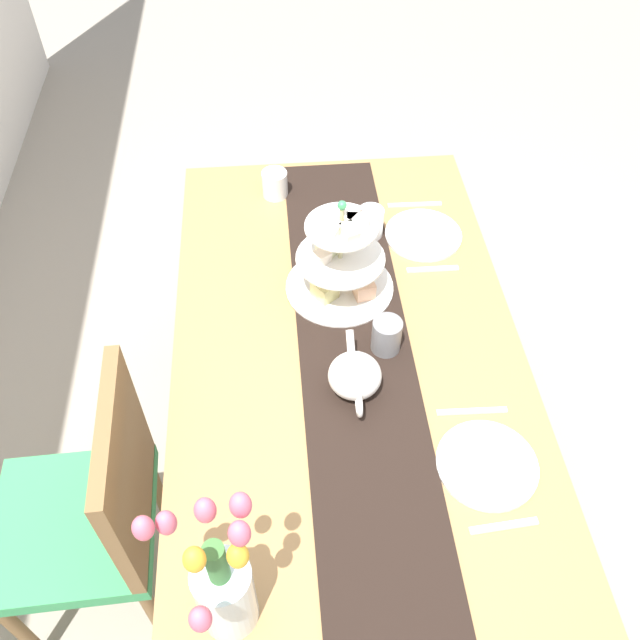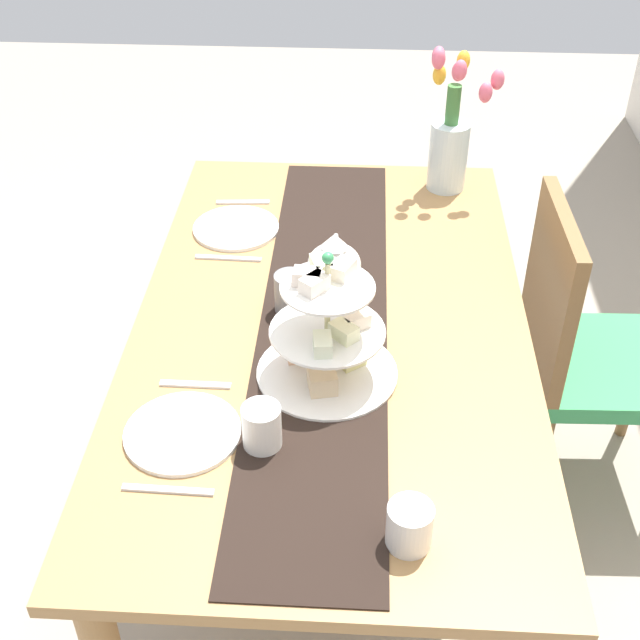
% 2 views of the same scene
% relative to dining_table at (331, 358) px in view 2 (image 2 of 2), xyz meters
% --- Properties ---
extents(ground_plane, '(8.00, 8.00, 0.00)m').
position_rel_dining_table_xyz_m(ground_plane, '(0.00, 0.00, -0.66)').
color(ground_plane, gray).
extents(dining_table, '(1.57, 0.91, 0.78)m').
position_rel_dining_table_xyz_m(dining_table, '(0.00, 0.00, 0.00)').
color(dining_table, '#A37747').
rests_on(dining_table, ground_plane).
extents(chair_left, '(0.43, 0.43, 0.91)m').
position_rel_dining_table_xyz_m(chair_left, '(-0.28, 0.68, -0.16)').
color(chair_left, brown).
rests_on(chair_left, ground_plane).
extents(table_runner, '(1.53, 0.29, 0.00)m').
position_rel_dining_table_xyz_m(table_runner, '(0.00, -0.02, 0.12)').
color(table_runner, black).
rests_on(table_runner, dining_table).
extents(tiered_cake_stand, '(0.30, 0.30, 0.30)m').
position_rel_dining_table_xyz_m(tiered_cake_stand, '(0.19, 0.00, 0.22)').
color(tiered_cake_stand, beige).
rests_on(tiered_cake_stand, table_runner).
extents(teapot, '(0.24, 0.13, 0.14)m').
position_rel_dining_table_xyz_m(teapot, '(-0.15, 0.00, 0.17)').
color(teapot, white).
rests_on(teapot, table_runner).
extents(tulip_vase, '(0.19, 0.20, 0.42)m').
position_rel_dining_table_xyz_m(tulip_vase, '(-0.66, 0.30, 0.27)').
color(tulip_vase, silver).
rests_on(tulip_vase, dining_table).
extents(cream_jug, '(0.08, 0.08, 0.08)m').
position_rel_dining_table_xyz_m(cream_jug, '(0.62, 0.16, 0.16)').
color(cream_jug, white).
rests_on(cream_jug, dining_table).
extents(dinner_plate_left, '(0.23, 0.23, 0.01)m').
position_rel_dining_table_xyz_m(dinner_plate_left, '(-0.39, -0.27, 0.12)').
color(dinner_plate_left, white).
rests_on(dinner_plate_left, dining_table).
extents(fork_left, '(0.03, 0.15, 0.01)m').
position_rel_dining_table_xyz_m(fork_left, '(-0.53, -0.27, 0.12)').
color(fork_left, silver).
rests_on(fork_left, dining_table).
extents(knife_left, '(0.02, 0.17, 0.01)m').
position_rel_dining_table_xyz_m(knife_left, '(-0.24, -0.27, 0.12)').
color(knife_left, silver).
rests_on(knife_left, dining_table).
extents(dinner_plate_right, '(0.23, 0.23, 0.01)m').
position_rel_dining_table_xyz_m(dinner_plate_right, '(0.39, -0.27, 0.12)').
color(dinner_plate_right, white).
rests_on(dinner_plate_right, dining_table).
extents(fork_right, '(0.02, 0.15, 0.01)m').
position_rel_dining_table_xyz_m(fork_right, '(0.24, -0.27, 0.12)').
color(fork_right, silver).
rests_on(fork_right, dining_table).
extents(knife_right, '(0.02, 0.17, 0.01)m').
position_rel_dining_table_xyz_m(knife_right, '(0.53, -0.27, 0.12)').
color(knife_right, silver).
rests_on(knife_right, dining_table).
extents(mug_grey, '(0.08, 0.08, 0.09)m').
position_rel_dining_table_xyz_m(mug_grey, '(-0.03, -0.10, 0.17)').
color(mug_grey, slate).
rests_on(mug_grey, table_runner).
extents(mug_white_text, '(0.08, 0.08, 0.09)m').
position_rel_dining_table_xyz_m(mug_white_text, '(0.41, -0.11, 0.16)').
color(mug_white_text, white).
rests_on(mug_white_text, dining_table).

